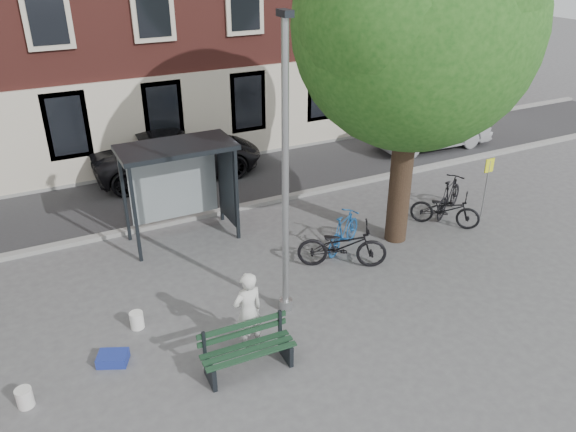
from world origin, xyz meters
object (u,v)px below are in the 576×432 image
(notice_sign, at_px, (488,176))
(painter, at_px, (248,312))
(bike_c, at_px, (445,209))
(bike_a, at_px, (342,245))
(bike_b, at_px, (344,231))
(car_dark, at_px, (178,153))
(bike_d, at_px, (449,196))
(bench, at_px, (247,351))
(car_silver, at_px, (432,129))
(bus_shelter, at_px, (192,168))
(lamppost, at_px, (285,191))

(notice_sign, bearing_deg, painter, -165.64)
(painter, bearing_deg, bike_c, -168.92)
(bike_a, relative_size, bike_b, 1.29)
(painter, relative_size, car_dark, 0.31)
(bike_d, distance_m, notice_sign, 1.17)
(bike_c, bearing_deg, bike_b, 133.81)
(bench, height_order, car_silver, car_silver)
(bike_b, distance_m, bike_c, 3.17)
(bike_c, bearing_deg, bus_shelter, 114.03)
(painter, bearing_deg, notice_sign, -172.11)
(bike_c, distance_m, car_dark, 8.78)
(bike_a, relative_size, car_silver, 0.48)
(lamppost, xyz_separation_m, bike_c, (5.65, 1.51, -2.29))
(bench, distance_m, bike_d, 8.42)
(car_dark, bearing_deg, car_silver, -96.94)
(car_silver, distance_m, notice_sign, 5.79)
(lamppost, relative_size, car_silver, 1.35)
(lamppost, xyz_separation_m, bus_shelter, (-0.61, 4.11, -0.87))
(bench, bearing_deg, car_dark, 82.05)
(painter, height_order, car_dark, painter)
(lamppost, height_order, car_dark, lamppost)
(bench, bearing_deg, lamppost, 44.41)
(car_silver, bearing_deg, bike_a, 130.32)
(bench, height_order, bike_d, bike_d)
(bike_c, xyz_separation_m, notice_sign, (1.35, -0.04, 0.75))
(lamppost, bearing_deg, car_silver, 35.27)
(car_dark, bearing_deg, bus_shelter, 172.72)
(bike_d, relative_size, notice_sign, 1.04)
(bike_a, distance_m, car_silver, 9.40)
(bus_shelter, height_order, bike_c, bus_shelter)
(lamppost, relative_size, painter, 3.58)
(bench, bearing_deg, bus_shelter, 82.94)
(lamppost, relative_size, bus_shelter, 2.14)
(bench, bearing_deg, bike_a, 35.54)
(bike_d, bearing_deg, notice_sign, -158.32)
(lamppost, xyz_separation_m, car_dark, (0.21, 8.40, -2.02))
(bench, height_order, bike_a, bike_a)
(painter, distance_m, bike_a, 3.67)
(bike_a, bearing_deg, bike_d, -47.05)
(painter, xyz_separation_m, car_dark, (1.41, 9.21, -0.09))
(lamppost, relative_size, bike_c, 3.26)
(car_dark, bearing_deg, painter, 174.82)
(lamppost, bearing_deg, bench, -137.34)
(bus_shelter, bearing_deg, car_dark, 79.18)
(bus_shelter, distance_m, bike_a, 4.30)
(lamppost, bearing_deg, bike_a, 25.91)
(bike_a, height_order, car_silver, car_silver)
(painter, relative_size, bike_c, 0.91)
(bike_a, bearing_deg, bike_b, -5.97)
(car_dark, distance_m, notice_sign, 9.71)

